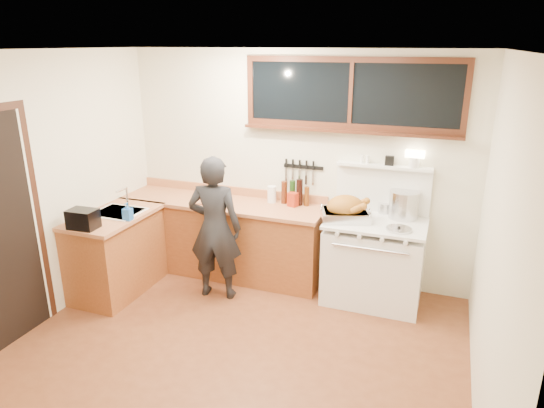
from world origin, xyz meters
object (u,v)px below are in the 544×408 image
at_px(cutting_board, 214,198).
at_px(roast_turkey, 346,210).
at_px(vintage_stove, 374,259).
at_px(man, 215,228).

xyz_separation_m(cutting_board, roast_turkey, (1.54, -0.03, 0.05)).
bearing_deg(vintage_stove, roast_turkey, -168.01).
relative_size(vintage_stove, cutting_board, 4.14).
bearing_deg(vintage_stove, cutting_board, -179.00).
distance_m(vintage_stove, roast_turkey, 0.63).
relative_size(vintage_stove, man, 1.02).
relative_size(cutting_board, roast_turkey, 0.66).
xyz_separation_m(vintage_stove, man, (-1.62, -0.51, 0.32)).
relative_size(man, roast_turkey, 2.69).
distance_m(man, roast_turkey, 1.39).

